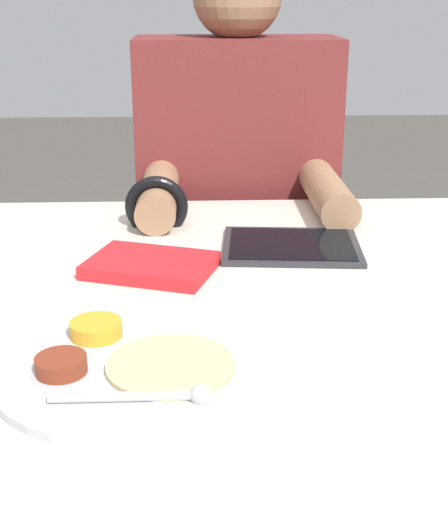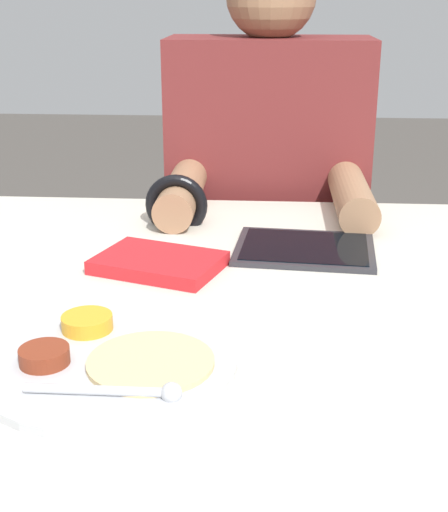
{
  "view_description": "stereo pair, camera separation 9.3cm",
  "coord_description": "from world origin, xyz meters",
  "px_view_note": "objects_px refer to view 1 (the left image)",
  "views": [
    {
      "loc": [
        -0.05,
        -0.82,
        1.12
      ],
      "look_at": [
        -0.02,
        0.06,
        0.79
      ],
      "focal_mm": 50.0,
      "sensor_mm": 36.0,
      "label": 1
    },
    {
      "loc": [
        0.04,
        -0.82,
        1.12
      ],
      "look_at": [
        -0.02,
        0.06,
        0.79
      ],
      "focal_mm": 50.0,
      "sensor_mm": 36.0,
      "label": 2
    }
  ],
  "objects_px": {
    "thali_tray": "(125,364)",
    "person_diner": "(236,255)",
    "red_notebook": "(151,266)",
    "tablet_device": "(291,246)"
  },
  "relations": [
    {
      "from": "tablet_device",
      "to": "thali_tray",
      "type": "bearing_deg",
      "value": -121.07
    },
    {
      "from": "person_diner",
      "to": "red_notebook",
      "type": "bearing_deg",
      "value": -106.56
    },
    {
      "from": "thali_tray",
      "to": "red_notebook",
      "type": "bearing_deg",
      "value": 87.76
    },
    {
      "from": "thali_tray",
      "to": "person_diner",
      "type": "bearing_deg",
      "value": 78.42
    },
    {
      "from": "tablet_device",
      "to": "person_diner",
      "type": "height_order",
      "value": "person_diner"
    },
    {
      "from": "tablet_device",
      "to": "person_diner",
      "type": "relative_size",
      "value": 0.19
    },
    {
      "from": "thali_tray",
      "to": "person_diner",
      "type": "height_order",
      "value": "person_diner"
    },
    {
      "from": "thali_tray",
      "to": "person_diner",
      "type": "xyz_separation_m",
      "value": [
        0.17,
        0.81,
        -0.18
      ]
    },
    {
      "from": "thali_tray",
      "to": "tablet_device",
      "type": "distance_m",
      "value": 0.45
    },
    {
      "from": "tablet_device",
      "to": "person_diner",
      "type": "distance_m",
      "value": 0.47
    }
  ]
}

